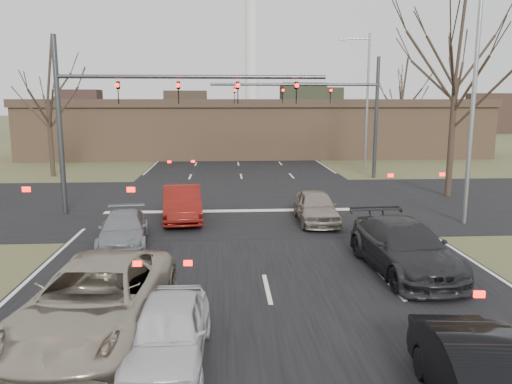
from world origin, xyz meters
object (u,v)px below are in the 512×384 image
mast_arm_near (132,102)px  streetlight_right_far (365,95)px  building (257,127)px  car_silver_suv (96,300)px  streetlight_right_near (470,90)px  car_black_hatch (485,383)px  car_silver_ahead (316,207)px  car_red_ahead (182,203)px  mast_arm_far (335,103)px  car_white_sedan (169,332)px  car_charcoal_sedan (404,247)px  car_grey_ahead (124,230)px

mast_arm_near → streetlight_right_far: (14.55, 14.00, 0.51)m
building → car_silver_suv: (-6.00, -37.44, -1.85)m
building → streetlight_right_far: size_ratio=4.24×
streetlight_right_near → car_black_hatch: streetlight_right_near is taller
car_black_hatch → streetlight_right_near: bearing=70.8°
car_silver_suv → car_black_hatch: car_silver_suv is taller
streetlight_right_near → car_silver_ahead: streetlight_right_near is taller
mast_arm_near → streetlight_right_near: 14.38m
car_red_ahead → car_black_hatch: bearing=-72.8°
car_red_ahead → building: bearing=73.8°
building → car_black_hatch: building is taller
streetlight_right_near → car_red_ahead: streetlight_right_near is taller
mast_arm_far → car_white_sedan: (-8.46, -23.75, -4.37)m
building → car_silver_ahead: bearing=-88.5°
car_charcoal_sedan → car_red_ahead: car_charcoal_sedan is taller
car_white_sedan → car_black_hatch: bearing=-20.9°
mast_arm_far → car_silver_ahead: size_ratio=2.76×
building → car_charcoal_sedan: bearing=-86.1°
car_charcoal_sedan → car_grey_ahead: (-9.06, 3.35, -0.17)m
car_grey_ahead → car_silver_ahead: 8.09m
car_silver_suv → car_charcoal_sedan: size_ratio=1.11×
streetlight_right_far → car_silver_ahead: (-6.59, -16.43, -4.90)m
building → mast_arm_far: mast_arm_far is taller
streetlight_right_far → car_white_sedan: streetlight_right_far is taller
streetlight_right_far → car_grey_ahead: 24.50m
mast_arm_near → car_red_ahead: (2.23, -1.57, -4.33)m
car_silver_ahead → car_black_hatch: bearing=-88.0°
building → mast_arm_far: bearing=-74.4°
mast_arm_far → car_silver_ahead: bearing=-105.5°
mast_arm_near → car_black_hatch: bearing=-62.7°
mast_arm_near → car_silver_ahead: mast_arm_near is taller
mast_arm_near → building: bearing=73.9°
car_white_sedan → car_charcoal_sedan: bearing=38.9°
mast_arm_near → mast_arm_far: bearing=41.2°
building → streetlight_right_far: streetlight_right_far is taller
streetlight_right_far → car_silver_ahead: streetlight_right_far is taller
mast_arm_far → car_red_ahead: (-9.18, -11.57, -4.27)m
mast_arm_far → car_white_sedan: 25.58m
mast_arm_near → mast_arm_far: 15.17m
building → car_black_hatch: 40.99m
car_silver_suv → car_red_ahead: (1.00, 10.88, -0.06)m
car_black_hatch → car_grey_ahead: 13.09m
mast_arm_near → car_grey_ahead: size_ratio=2.97×
mast_arm_near → streetlight_right_near: size_ratio=1.21×
mast_arm_far → car_white_sedan: mast_arm_far is taller
mast_arm_far → car_silver_suv: size_ratio=1.90×
car_red_ahead → car_white_sedan: bearing=-92.1°
building → streetlight_right_far: (7.32, -11.00, 2.92)m
mast_arm_near → car_white_sedan: 14.74m
mast_arm_near → car_silver_suv: 13.21m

